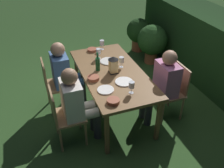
{
  "coord_description": "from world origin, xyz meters",
  "views": [
    {
      "loc": [
        2.96,
        -1.1,
        2.65
      ],
      "look_at": [
        0.0,
        0.0,
        0.52
      ],
      "focal_mm": 39.86,
      "sensor_mm": 36.0,
      "label": 1
    }
  ],
  "objects": [
    {
      "name": "plate_c",
      "position": [
        0.42,
        -0.25,
        0.76
      ],
      "size": [
        0.22,
        0.22,
        0.01
      ],
      "primitive_type": "cylinder",
      "color": "white",
      "rests_on": "dining_table"
    },
    {
      "name": "wine_glass_a",
      "position": [
        -0.07,
        0.18,
        0.87
      ],
      "size": [
        0.08,
        0.08,
        0.17
      ],
      "color": "silver",
      "rests_on": "dining_table"
    },
    {
      "name": "ground_plane",
      "position": [
        0.0,
        0.0,
        0.0
      ],
      "size": [
        16.0,
        16.0,
        0.0
      ],
      "primitive_type": "plane",
      "color": "#2D5123"
    },
    {
      "name": "person_in_cream",
      "position": [
        0.4,
        -0.64,
        0.64
      ],
      "size": [
        0.38,
        0.47,
        1.15
      ],
      "color": "white",
      "rests_on": "ground"
    },
    {
      "name": "person_in_blue",
      "position": [
        -0.4,
        -0.64,
        0.64
      ],
      "size": [
        0.38,
        0.47,
        1.15
      ],
      "color": "#426699",
      "rests_on": "ground"
    },
    {
      "name": "bowl_salad",
      "position": [
        -0.76,
        -0.08,
        0.77
      ],
      "size": [
        0.16,
        0.16,
        0.04
      ],
      "color": "#9E5138",
      "rests_on": "dining_table"
    },
    {
      "name": "person_in_pink",
      "position": [
        0.4,
        0.64,
        0.64
      ],
      "size": [
        0.38,
        0.47,
        1.15
      ],
      "color": "#C675A3",
      "rests_on": "ground"
    },
    {
      "name": "potted_plant_by_hedge",
      "position": [
        -1.9,
        1.36,
        0.45
      ],
      "size": [
        0.55,
        0.55,
        0.77
      ],
      "color": "#9E5133",
      "rests_on": "ground"
    },
    {
      "name": "wine_glass_b",
      "position": [
        -0.46,
        -0.06,
        0.87
      ],
      "size": [
        0.08,
        0.08,
        0.17
      ],
      "color": "silver",
      "rests_on": "dining_table"
    },
    {
      "name": "dining_table",
      "position": [
        0.0,
        0.0,
        0.69
      ],
      "size": [
        1.76,
        0.88,
        0.75
      ],
      "color": "brown",
      "rests_on": "ground"
    },
    {
      "name": "plate_a",
      "position": [
        -0.31,
        0.05,
        0.76
      ],
      "size": [
        0.26,
        0.26,
        0.01
      ],
      "primitive_type": "cylinder",
      "color": "silver",
      "rests_on": "dining_table"
    },
    {
      "name": "plate_b",
      "position": [
        0.33,
        0.06,
        0.76
      ],
      "size": [
        0.25,
        0.25,
        0.01
      ],
      "primitive_type": "cylinder",
      "color": "white",
      "rests_on": "dining_table"
    },
    {
      "name": "wine_glass_c",
      "position": [
        -0.76,
        0.1,
        0.87
      ],
      "size": [
        0.08,
        0.08,
        0.17
      ],
      "color": "silver",
      "rests_on": "dining_table"
    },
    {
      "name": "chair_side_left_a",
      "position": [
        -0.4,
        -0.83,
        0.49
      ],
      "size": [
        0.42,
        0.4,
        0.87
      ],
      "color": "#9E7A51",
      "rests_on": "ground"
    },
    {
      "name": "lantern_centerpiece",
      "position": [
        0.04,
        0.01,
        0.9
      ],
      "size": [
        0.15,
        0.15,
        0.27
      ],
      "color": "black",
      "rests_on": "dining_table"
    },
    {
      "name": "potted_plant_corner",
      "position": [
        -1.25,
        1.36,
        0.5
      ],
      "size": [
        0.63,
        0.63,
        0.84
      ],
      "color": "#9E5133",
      "rests_on": "ground"
    },
    {
      "name": "wine_glass_d",
      "position": [
        0.59,
        0.05,
        0.87
      ],
      "size": [
        0.08,
        0.08,
        0.17
      ],
      "color": "silver",
      "rests_on": "dining_table"
    },
    {
      "name": "bowl_bread",
      "position": [
        0.71,
        -0.25,
        0.77
      ],
      "size": [
        0.16,
        0.16,
        0.05
      ],
      "color": "#9E5138",
      "rests_on": "dining_table"
    },
    {
      "name": "chair_side_left_b",
      "position": [
        0.4,
        -0.83,
        0.49
      ],
      "size": [
        0.42,
        0.4,
        0.87
      ],
      "color": "#9E7A51",
      "rests_on": "ground"
    },
    {
      "name": "green_bottle_on_table",
      "position": [
        -0.11,
        -0.18,
        0.86
      ],
      "size": [
        0.07,
        0.07,
        0.29
      ],
      "color": "#195128",
      "rests_on": "dining_table"
    },
    {
      "name": "bowl_olives",
      "position": [
        0.12,
        -0.32,
        0.77
      ],
      "size": [
        0.17,
        0.17,
        0.05
      ],
      "color": "#9E5138",
      "rests_on": "dining_table"
    },
    {
      "name": "chair_side_right_b",
      "position": [
        0.4,
        0.83,
        0.49
      ],
      "size": [
        0.42,
        0.4,
        0.87
      ],
      "color": "#9E7A51",
      "rests_on": "ground"
    }
  ]
}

